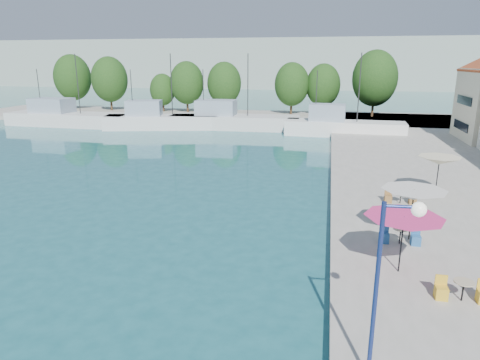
% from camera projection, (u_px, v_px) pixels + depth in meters
% --- Properties ---
extents(quay_far, '(90.00, 16.00, 0.60)m').
position_uv_depth(quay_far, '(241.00, 117.00, 67.24)').
color(quay_far, gray).
rests_on(quay_far, ground).
extents(hill_west, '(180.00, 40.00, 16.00)m').
position_uv_depth(hill_west, '(233.00, 64.00, 157.20)').
color(hill_west, '#92A094').
rests_on(hill_west, ground).
extents(hill_east, '(140.00, 40.00, 12.00)m').
position_uv_depth(hill_east, '(423.00, 69.00, 162.91)').
color(hill_east, '#92A094').
rests_on(hill_east, ground).
extents(trawler_01, '(18.25, 5.47, 10.20)m').
position_uv_depth(trawler_01, '(67.00, 118.00, 60.53)').
color(trawler_01, silver).
rests_on(trawler_01, ground).
extents(trawler_02, '(15.58, 7.34, 10.20)m').
position_uv_depth(trawler_02, '(159.00, 121.00, 57.65)').
color(trawler_02, silver).
rests_on(trawler_02, ground).
extents(trawler_03, '(17.40, 5.03, 10.20)m').
position_uv_depth(trawler_03, '(232.00, 121.00, 57.73)').
color(trawler_03, silver).
rests_on(trawler_03, ground).
extents(trawler_04, '(14.41, 4.39, 10.20)m').
position_uv_depth(trawler_04, '(341.00, 127.00, 52.22)').
color(trawler_04, white).
rests_on(trawler_04, ground).
extents(tree_01, '(6.38, 6.38, 9.45)m').
position_uv_depth(tree_01, '(72.00, 78.00, 75.50)').
color(tree_01, '#3F2B19').
rests_on(tree_01, quay_far).
extents(tree_02, '(6.12, 6.12, 9.06)m').
position_uv_depth(tree_02, '(109.00, 79.00, 73.16)').
color(tree_02, '#3F2B19').
rests_on(tree_02, quay_far).
extents(tree_03, '(4.24, 4.24, 6.27)m').
position_uv_depth(tree_03, '(163.00, 90.00, 71.79)').
color(tree_03, '#3F2B19').
rests_on(tree_03, quay_far).
extents(tree_04, '(5.60, 5.60, 8.28)m').
position_uv_depth(tree_04, '(187.00, 83.00, 70.61)').
color(tree_04, '#3F2B19').
rests_on(tree_04, quay_far).
extents(tree_05, '(5.54, 5.54, 8.20)m').
position_uv_depth(tree_05, '(224.00, 84.00, 69.56)').
color(tree_05, '#3F2B19').
rests_on(tree_05, quay_far).
extents(tree_06, '(5.49, 5.49, 8.13)m').
position_uv_depth(tree_06, '(292.00, 84.00, 67.77)').
color(tree_06, '#3F2B19').
rests_on(tree_06, quay_far).
extents(tree_07, '(5.36, 5.36, 7.93)m').
position_uv_depth(tree_07, '(323.00, 85.00, 67.47)').
color(tree_07, '#3F2B19').
rests_on(tree_07, quay_far).
extents(tree_08, '(6.72, 6.72, 9.95)m').
position_uv_depth(tree_08, '(375.00, 78.00, 64.45)').
color(tree_08, '#3F2B19').
rests_on(tree_08, quay_far).
extents(umbrella_pink, '(3.11, 3.11, 2.35)m').
position_uv_depth(umbrella_pink, '(404.00, 223.00, 16.79)').
color(umbrella_pink, black).
rests_on(umbrella_pink, quay_right).
extents(umbrella_white, '(2.98, 2.98, 2.49)m').
position_uv_depth(umbrella_white, '(414.00, 195.00, 19.87)').
color(umbrella_white, black).
rests_on(umbrella_white, quay_right).
extents(umbrella_cream, '(2.57, 2.57, 2.53)m').
position_uv_depth(umbrella_cream, '(439.00, 161.00, 26.55)').
color(umbrella_cream, black).
rests_on(umbrella_cream, quay_right).
extents(cafe_table_01, '(1.82, 0.70, 0.76)m').
position_uv_depth(cafe_table_01, '(462.00, 293.00, 15.15)').
color(cafe_table_01, black).
rests_on(cafe_table_01, quay_right).
extents(cafe_table_02, '(1.82, 0.70, 0.76)m').
position_uv_depth(cafe_table_02, '(400.00, 238.00, 19.90)').
color(cafe_table_02, black).
rests_on(cafe_table_02, quay_right).
extents(cafe_table_03, '(1.82, 0.70, 0.76)m').
position_uv_depth(cafe_table_03, '(400.00, 199.00, 25.59)').
color(cafe_table_03, black).
rests_on(cafe_table_03, quay_right).
extents(street_lamp, '(1.04, 0.36, 5.03)m').
position_uv_depth(street_lamp, '(392.00, 261.00, 10.52)').
color(street_lamp, navy).
rests_on(street_lamp, quay_right).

